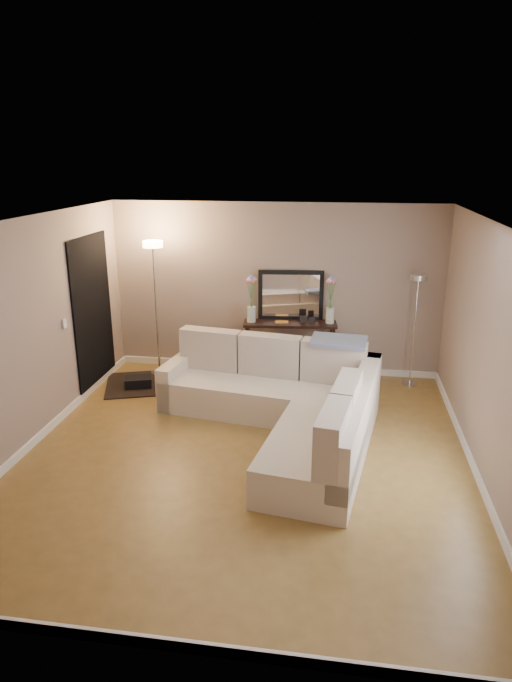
# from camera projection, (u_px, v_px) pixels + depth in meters

# --- Properties ---
(floor) EXTENTS (5.00, 5.50, 0.01)m
(floor) POSITION_uv_depth(u_px,v_px,m) (245.00, 455.00, 6.47)
(floor) COLOR olive
(floor) RESTS_ON ground
(ceiling) EXTENTS (5.00, 5.50, 0.01)m
(ceiling) POSITION_uv_depth(u_px,v_px,m) (244.00, 222.00, 5.66)
(ceiling) COLOR white
(ceiling) RESTS_ON ground
(wall_back) EXTENTS (5.00, 0.02, 2.60)m
(wall_back) POSITION_uv_depth(u_px,v_px,m) (275.00, 289.00, 8.66)
(wall_back) COLOR gray
(wall_back) RESTS_ON ground
(wall_front) EXTENTS (5.00, 0.02, 2.60)m
(wall_front) POSITION_uv_depth(u_px,v_px,m) (168.00, 488.00, 3.47)
(wall_front) COLOR gray
(wall_front) RESTS_ON ground
(wall_left) EXTENTS (0.02, 5.50, 2.60)m
(wall_left) POSITION_uv_depth(u_px,v_px,m) (26.00, 335.00, 6.42)
(wall_left) COLOR gray
(wall_left) RESTS_ON ground
(wall_right) EXTENTS (0.02, 5.50, 2.60)m
(wall_right) POSITION_uv_depth(u_px,v_px,m) (491.00, 358.00, 5.71)
(wall_right) COLOR gray
(wall_right) RESTS_ON ground
(baseboard_back) EXTENTS (5.00, 0.03, 0.10)m
(baseboard_back) POSITION_uv_depth(u_px,v_px,m) (274.00, 367.00, 9.02)
(baseboard_back) COLOR white
(baseboard_back) RESTS_ON ground
(baseboard_front) EXTENTS (5.00, 0.03, 0.10)m
(baseboard_front) POSITION_uv_depth(u_px,v_px,m) (178.00, 645.00, 3.88)
(baseboard_front) COLOR white
(baseboard_front) RESTS_ON ground
(baseboard_left) EXTENTS (0.03, 5.50, 0.10)m
(baseboard_left) POSITION_uv_depth(u_px,v_px,m) (41.00, 435.00, 6.81)
(baseboard_left) COLOR white
(baseboard_left) RESTS_ON ground
(baseboard_right) EXTENTS (0.03, 5.50, 0.10)m
(baseboard_right) POSITION_uv_depth(u_px,v_px,m) (474.00, 468.00, 6.10)
(baseboard_right) COLOR white
(baseboard_right) RESTS_ON ground
(doorway) EXTENTS (0.02, 1.20, 2.20)m
(doorway) POSITION_uv_depth(u_px,v_px,m) (93.00, 314.00, 8.08)
(doorway) COLOR black
(doorway) RESTS_ON ground
(switch_plate) EXTENTS (0.02, 0.08, 0.12)m
(switch_plate) POSITION_uv_depth(u_px,v_px,m) (64.00, 323.00, 7.25)
(switch_plate) COLOR white
(switch_plate) RESTS_ON ground
(sectional_sofa) EXTENTS (2.90, 3.07, 0.98)m
(sectional_sofa) POSITION_uv_depth(u_px,v_px,m) (287.00, 402.00, 6.97)
(sectional_sofa) COLOR beige
(sectional_sofa) RESTS_ON floor
(throw_blanket) EXTENTS (0.74, 0.48, 0.09)m
(throw_blanket) POSITION_uv_depth(u_px,v_px,m) (339.00, 341.00, 7.26)
(throw_blanket) COLOR slate
(throw_blanket) RESTS_ON sectional_sofa
(console_table) EXTENTS (1.42, 0.51, 0.85)m
(console_table) POSITION_uv_depth(u_px,v_px,m) (284.00, 346.00, 8.66)
(console_table) COLOR black
(console_table) RESTS_ON floor
(leaning_mirror) EXTENTS (0.98, 0.14, 0.77)m
(leaning_mirror) POSITION_uv_depth(u_px,v_px,m) (291.00, 295.00, 8.60)
(leaning_mirror) COLOR black
(leaning_mirror) RESTS_ON console_table
(table_decor) EXTENTS (0.59, 0.15, 0.14)m
(table_decor) POSITION_uv_depth(u_px,v_px,m) (290.00, 322.00, 8.50)
(table_decor) COLOR #BE7521
(table_decor) RESTS_ON console_table
(flower_vase_left) EXTENTS (0.16, 0.14, 0.73)m
(flower_vase_left) POSITION_uv_depth(u_px,v_px,m) (251.00, 303.00, 8.48)
(flower_vase_left) COLOR silver
(flower_vase_left) RESTS_ON console_table
(flower_vase_right) EXTENTS (0.16, 0.14, 0.73)m
(flower_vase_right) POSITION_uv_depth(u_px,v_px,m) (330.00, 304.00, 8.42)
(flower_vase_right) COLOR silver
(flower_vase_right) RESTS_ON console_table
(floor_lamp_lit) EXTENTS (0.37, 0.37, 2.06)m
(floor_lamp_lit) POSITION_uv_depth(u_px,v_px,m) (155.00, 282.00, 8.43)
(floor_lamp_lit) COLOR silver
(floor_lamp_lit) RESTS_ON floor
(floor_lamp_unlit) EXTENTS (0.29, 0.29, 1.66)m
(floor_lamp_unlit) POSITION_uv_depth(u_px,v_px,m) (416.00, 308.00, 8.09)
(floor_lamp_unlit) COLOR silver
(floor_lamp_unlit) RESTS_ON floor
(charcoal_rug) EXTENTS (1.59, 1.38, 0.02)m
(charcoal_rug) POSITION_uv_depth(u_px,v_px,m) (153.00, 383.00, 8.49)
(charcoal_rug) COLOR black
(charcoal_rug) RESTS_ON floor
(black_bag) EXTENTS (0.45, 0.37, 0.25)m
(black_bag) POSITION_uv_depth(u_px,v_px,m) (139.00, 385.00, 8.35)
(black_bag) COLOR black
(black_bag) RESTS_ON charcoal_rug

